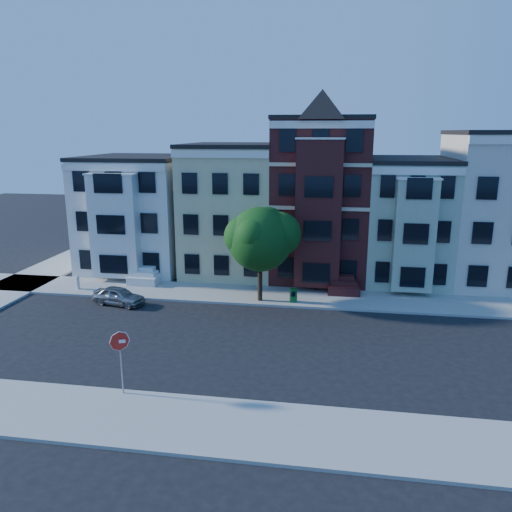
% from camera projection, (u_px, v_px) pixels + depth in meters
% --- Properties ---
extents(ground, '(120.00, 120.00, 0.00)m').
position_uv_depth(ground, '(308.00, 348.00, 26.59)').
color(ground, black).
extents(far_sidewalk, '(60.00, 4.00, 0.15)m').
position_uv_depth(far_sidewalk, '(315.00, 298.00, 34.24)').
color(far_sidewalk, '#9E9B93').
rests_on(far_sidewalk, ground).
extents(near_sidewalk, '(60.00, 4.00, 0.15)m').
position_uv_depth(near_sidewalk, '(296.00, 433.00, 18.91)').
color(near_sidewalk, '#9E9B93').
rests_on(near_sidewalk, ground).
extents(house_white, '(8.00, 9.00, 9.00)m').
position_uv_depth(house_white, '(140.00, 214.00, 41.68)').
color(house_white, silver).
rests_on(house_white, ground).
extents(house_yellow, '(7.00, 9.00, 10.00)m').
position_uv_depth(house_yellow, '(233.00, 210.00, 40.34)').
color(house_yellow, '#CDBE8E').
rests_on(house_yellow, ground).
extents(house_brown, '(7.00, 9.00, 12.00)m').
position_uv_depth(house_brown, '(321.00, 200.00, 39.03)').
color(house_brown, '#3E1314').
rests_on(house_brown, ground).
extents(house_green, '(6.00, 9.00, 9.00)m').
position_uv_depth(house_green, '(405.00, 221.00, 38.40)').
color(house_green, '#A3B499').
rests_on(house_green, ground).
extents(house_cream, '(8.00, 9.00, 11.00)m').
position_uv_depth(house_cream, '(503.00, 210.00, 37.09)').
color(house_cream, beige).
rests_on(house_cream, ground).
extents(street_tree, '(7.18, 7.18, 7.80)m').
position_uv_depth(street_tree, '(260.00, 244.00, 32.67)').
color(street_tree, '#1A5118').
rests_on(street_tree, far_sidewalk).
extents(parked_car, '(3.77, 2.13, 1.21)m').
position_uv_depth(parked_car, '(119.00, 296.00, 33.07)').
color(parked_car, '#92959A').
rests_on(parked_car, ground).
extents(newspaper_box, '(0.52, 0.49, 0.93)m').
position_uv_depth(newspaper_box, '(293.00, 295.00, 33.17)').
color(newspaper_box, '#0E5622').
rests_on(newspaper_box, far_sidewalk).
extents(fire_hydrant, '(0.31, 0.31, 0.77)m').
position_uv_depth(fire_hydrant, '(78.00, 284.00, 35.95)').
color(fire_hydrant, beige).
rests_on(fire_hydrant, far_sidewalk).
extents(stop_sign, '(0.88, 0.39, 3.24)m').
position_uv_depth(stop_sign, '(121.00, 359.00, 21.30)').
color(stop_sign, red).
rests_on(stop_sign, near_sidewalk).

